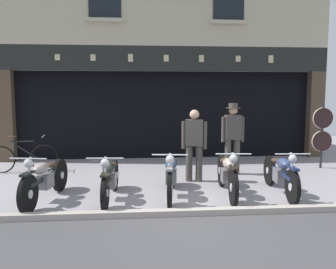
{
  "coord_description": "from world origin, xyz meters",
  "views": [
    {
      "loc": [
        -0.9,
        -5.55,
        1.97
      ],
      "look_at": [
        -0.16,
        2.78,
        1.0
      ],
      "focal_mm": 38.83,
      "sensor_mm": 36.0,
      "label": 1
    }
  ],
  "objects_px": {
    "motorcycle_center": "(171,174)",
    "salesman_left": "(194,142)",
    "motorcycle_center_left": "(110,178)",
    "shopkeeper_center": "(233,135)",
    "motorcycle_right": "(280,173)",
    "advert_board_near": "(78,106)",
    "advert_board_far": "(41,105)",
    "motorcycle_center_right": "(227,173)",
    "tyre_sign_pole": "(322,130)",
    "leaning_bicycle": "(22,157)",
    "motorcycle_left": "(45,179)"
  },
  "relations": [
    {
      "from": "motorcycle_center_right",
      "to": "tyre_sign_pole",
      "type": "xyz_separation_m",
      "value": [
        3.09,
        2.27,
        0.56
      ]
    },
    {
      "from": "salesman_left",
      "to": "leaning_bicycle",
      "type": "height_order",
      "value": "salesman_left"
    },
    {
      "from": "motorcycle_center",
      "to": "motorcycle_center_right",
      "type": "bearing_deg",
      "value": -172.71
    },
    {
      "from": "motorcycle_center",
      "to": "advert_board_far",
      "type": "relative_size",
      "value": 2.27
    },
    {
      "from": "motorcycle_right",
      "to": "advert_board_near",
      "type": "distance_m",
      "value": 6.29
    },
    {
      "from": "salesman_left",
      "to": "motorcycle_center_right",
      "type": "bearing_deg",
      "value": 123.43
    },
    {
      "from": "motorcycle_center",
      "to": "advert_board_far",
      "type": "height_order",
      "value": "advert_board_far"
    },
    {
      "from": "motorcycle_center_left",
      "to": "leaning_bicycle",
      "type": "xyz_separation_m",
      "value": [
        -2.34,
        2.58,
        -0.04
      ]
    },
    {
      "from": "motorcycle_right",
      "to": "tyre_sign_pole",
      "type": "height_order",
      "value": "tyre_sign_pole"
    },
    {
      "from": "motorcycle_left",
      "to": "shopkeeper_center",
      "type": "relative_size",
      "value": 1.17
    },
    {
      "from": "motorcycle_center_left",
      "to": "motorcycle_center_right",
      "type": "distance_m",
      "value": 2.23
    },
    {
      "from": "tyre_sign_pole",
      "to": "motorcycle_right",
      "type": "bearing_deg",
      "value": -131.64
    },
    {
      "from": "motorcycle_center",
      "to": "advert_board_far",
      "type": "bearing_deg",
      "value": -43.54
    },
    {
      "from": "tyre_sign_pole",
      "to": "advert_board_far",
      "type": "xyz_separation_m",
      "value": [
        -7.59,
        1.96,
        0.6
      ]
    },
    {
      "from": "motorcycle_center_right",
      "to": "tyre_sign_pole",
      "type": "relative_size",
      "value": 1.19
    },
    {
      "from": "motorcycle_left",
      "to": "advert_board_near",
      "type": "height_order",
      "value": "advert_board_near"
    },
    {
      "from": "salesman_left",
      "to": "leaning_bicycle",
      "type": "xyz_separation_m",
      "value": [
        -4.11,
        1.32,
        -0.51
      ]
    },
    {
      "from": "motorcycle_center_right",
      "to": "shopkeeper_center",
      "type": "distance_m",
      "value": 1.96
    },
    {
      "from": "motorcycle_right",
      "to": "tyre_sign_pole",
      "type": "bearing_deg",
      "value": -127.63
    },
    {
      "from": "motorcycle_center_left",
      "to": "salesman_left",
      "type": "height_order",
      "value": "salesman_left"
    },
    {
      "from": "leaning_bicycle",
      "to": "motorcycle_center_right",
      "type": "bearing_deg",
      "value": 55.1
    },
    {
      "from": "shopkeeper_center",
      "to": "advert_board_far",
      "type": "distance_m",
      "value": 5.68
    },
    {
      "from": "motorcycle_center",
      "to": "tyre_sign_pole",
      "type": "height_order",
      "value": "tyre_sign_pole"
    },
    {
      "from": "tyre_sign_pole",
      "to": "motorcycle_left",
      "type": "bearing_deg",
      "value": -159.77
    },
    {
      "from": "motorcycle_center",
      "to": "motorcycle_right",
      "type": "distance_m",
      "value": 2.13
    },
    {
      "from": "motorcycle_center_right",
      "to": "salesman_left",
      "type": "xyz_separation_m",
      "value": [
        -0.46,
        1.16,
        0.45
      ]
    },
    {
      "from": "motorcycle_center",
      "to": "salesman_left",
      "type": "distance_m",
      "value": 1.39
    },
    {
      "from": "tyre_sign_pole",
      "to": "advert_board_far",
      "type": "distance_m",
      "value": 7.87
    },
    {
      "from": "motorcycle_right",
      "to": "motorcycle_center_right",
      "type": "bearing_deg",
      "value": 3.03
    },
    {
      "from": "motorcycle_center",
      "to": "shopkeeper_center",
      "type": "height_order",
      "value": "shopkeeper_center"
    },
    {
      "from": "advert_board_far",
      "to": "leaning_bicycle",
      "type": "relative_size",
      "value": 0.54
    },
    {
      "from": "motorcycle_center",
      "to": "tyre_sign_pole",
      "type": "bearing_deg",
      "value": -143.92
    },
    {
      "from": "motorcycle_center_right",
      "to": "motorcycle_right",
      "type": "xyz_separation_m",
      "value": [
        1.05,
        -0.02,
        -0.01
      ]
    },
    {
      "from": "motorcycle_left",
      "to": "tyre_sign_pole",
      "type": "relative_size",
      "value": 1.18
    },
    {
      "from": "motorcycle_center_right",
      "to": "salesman_left",
      "type": "height_order",
      "value": "salesman_left"
    },
    {
      "from": "advert_board_near",
      "to": "motorcycle_center_left",
      "type": "bearing_deg",
      "value": -74.39
    },
    {
      "from": "motorcycle_right",
      "to": "shopkeeper_center",
      "type": "height_order",
      "value": "shopkeeper_center"
    },
    {
      "from": "motorcycle_left",
      "to": "motorcycle_center_right",
      "type": "distance_m",
      "value": 3.39
    },
    {
      "from": "motorcycle_center",
      "to": "advert_board_near",
      "type": "relative_size",
      "value": 2.34
    },
    {
      "from": "shopkeeper_center",
      "to": "advert_board_near",
      "type": "distance_m",
      "value": 4.74
    },
    {
      "from": "advert_board_far",
      "to": "motorcycle_center_right",
      "type": "bearing_deg",
      "value": -43.26
    },
    {
      "from": "motorcycle_right",
      "to": "salesman_left",
      "type": "bearing_deg",
      "value": -33.99
    },
    {
      "from": "motorcycle_center_right",
      "to": "motorcycle_right",
      "type": "relative_size",
      "value": 1.01
    },
    {
      "from": "motorcycle_left",
      "to": "motorcycle_center",
      "type": "xyz_separation_m",
      "value": [
        2.31,
        0.12,
        0.01
      ]
    },
    {
      "from": "motorcycle_left",
      "to": "salesman_left",
      "type": "bearing_deg",
      "value": -146.75
    },
    {
      "from": "shopkeeper_center",
      "to": "advert_board_near",
      "type": "height_order",
      "value": "advert_board_near"
    },
    {
      "from": "motorcycle_left",
      "to": "motorcycle_center_right",
      "type": "bearing_deg",
      "value": -168.32
    },
    {
      "from": "tyre_sign_pole",
      "to": "leaning_bicycle",
      "type": "xyz_separation_m",
      "value": [
        -7.66,
        0.21,
        -0.62
      ]
    },
    {
      "from": "motorcycle_center_left",
      "to": "shopkeeper_center",
      "type": "distance_m",
      "value": 3.43
    },
    {
      "from": "motorcycle_center_left",
      "to": "advert_board_near",
      "type": "xyz_separation_m",
      "value": [
        -1.21,
        4.34,
        1.17
      ]
    }
  ]
}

